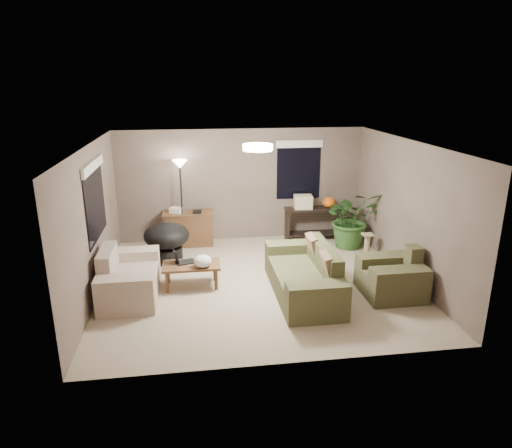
{
  "coord_description": "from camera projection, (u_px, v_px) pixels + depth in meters",
  "views": [
    {
      "loc": [
        -1.09,
        -7.47,
        3.49
      ],
      "look_at": [
        0.0,
        0.2,
        1.05
      ],
      "focal_mm": 32.0,
      "sensor_mm": 36.0,
      "label": 1
    }
  ],
  "objects": [
    {
      "name": "papasan_chair",
      "position": [
        167.0,
        239.0,
        9.09
      ],
      "size": [
        1.11,
        1.11,
        0.8
      ],
      "color": "black",
      "rests_on": "ground"
    },
    {
      "name": "throw_pillows",
      "position": [
        321.0,
        257.0,
        7.69
      ],
      "size": [
        0.26,
        1.36,
        0.47
      ],
      "color": "#8C7251",
      "rests_on": "main_sofa"
    },
    {
      "name": "armchair",
      "position": [
        392.0,
        278.0,
        7.73
      ],
      "size": [
        0.95,
        1.0,
        0.85
      ],
      "color": "brown",
      "rests_on": "ground"
    },
    {
      "name": "cardboard_box",
      "position": [
        303.0,
        202.0,
        10.21
      ],
      "size": [
        0.42,
        0.34,
        0.3
      ],
      "primitive_type": "cube",
      "rotation": [
        0.0,
        0.0,
        -0.1
      ],
      "color": "beige",
      "rests_on": "console_table"
    },
    {
      "name": "desk_papers",
      "position": [
        181.0,
        210.0,
        9.89
      ],
      "size": [
        0.7,
        0.31,
        0.12
      ],
      "color": "silver",
      "rests_on": "desk"
    },
    {
      "name": "plastic_bag",
      "position": [
        203.0,
        261.0,
        7.83
      ],
      "size": [
        0.37,
        0.35,
        0.22
      ],
      "primitive_type": "ellipsoid",
      "rotation": [
        0.0,
        0.0,
        -0.28
      ],
      "color": "white",
      "rests_on": "coffee_table"
    },
    {
      "name": "main_sofa",
      "position": [
        305.0,
        277.0,
        7.76
      ],
      "size": [
        0.95,
        2.2,
        0.85
      ],
      "color": "#4A4C2D",
      "rests_on": "ground"
    },
    {
      "name": "window_back",
      "position": [
        299.0,
        160.0,
        10.23
      ],
      "size": [
        1.06,
        0.05,
        1.33
      ],
      "color": "black",
      "rests_on": "room_shell"
    },
    {
      "name": "floor_lamp",
      "position": [
        180.0,
        175.0,
        9.63
      ],
      "size": [
        0.32,
        0.32,
        1.91
      ],
      "color": "black",
      "rests_on": "ground"
    },
    {
      "name": "loveseat",
      "position": [
        128.0,
        279.0,
        7.68
      ],
      "size": [
        0.9,
        1.6,
        0.85
      ],
      "color": "beige",
      "rests_on": "ground"
    },
    {
      "name": "room_shell",
      "position": [
        258.0,
        216.0,
        7.88
      ],
      "size": [
        5.5,
        5.5,
        5.5
      ],
      "color": "tan",
      "rests_on": "ground"
    },
    {
      "name": "coffee_table",
      "position": [
        191.0,
        268.0,
        8.0
      ],
      "size": [
        1.0,
        0.55,
        0.42
      ],
      "color": "brown",
      "rests_on": "ground"
    },
    {
      "name": "cat_scratching_post",
      "position": [
        367.0,
        247.0,
        9.39
      ],
      "size": [
        0.32,
        0.32,
        0.5
      ],
      "color": "tan",
      "rests_on": "ground"
    },
    {
      "name": "houseplant",
      "position": [
        351.0,
        225.0,
        9.91
      ],
      "size": [
        1.14,
        1.27,
        0.99
      ],
      "primitive_type": "imported",
      "color": "#2D5923",
      "rests_on": "ground"
    },
    {
      "name": "laptop",
      "position": [
        181.0,
        259.0,
        8.04
      ],
      "size": [
        0.41,
        0.31,
        0.24
      ],
      "color": "black",
      "rests_on": "coffee_table"
    },
    {
      "name": "ceiling_fixture",
      "position": [
        258.0,
        147.0,
        7.52
      ],
      "size": [
        0.5,
        0.5,
        0.1
      ],
      "primitive_type": "cylinder",
      "color": "white",
      "rests_on": "room_shell"
    },
    {
      "name": "window_left",
      "position": [
        94.0,
        187.0,
        7.63
      ],
      "size": [
        0.05,
        1.56,
        1.33
      ],
      "color": "black",
      "rests_on": "room_shell"
    },
    {
      "name": "pumpkin",
      "position": [
        329.0,
        202.0,
        10.3
      ],
      "size": [
        0.32,
        0.32,
        0.24
      ],
      "primitive_type": "ellipsoid",
      "rotation": [
        0.0,
        0.0,
        0.14
      ],
      "color": "orange",
      "rests_on": "console_table"
    },
    {
      "name": "desk",
      "position": [
        189.0,
        229.0,
        10.05
      ],
      "size": [
        1.1,
        0.5,
        0.75
      ],
      "color": "brown",
      "rests_on": "ground"
    },
    {
      "name": "console_table",
      "position": [
        313.0,
        221.0,
        10.38
      ],
      "size": [
        1.3,
        0.4,
        0.75
      ],
      "color": "black",
      "rests_on": "ground"
    }
  ]
}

